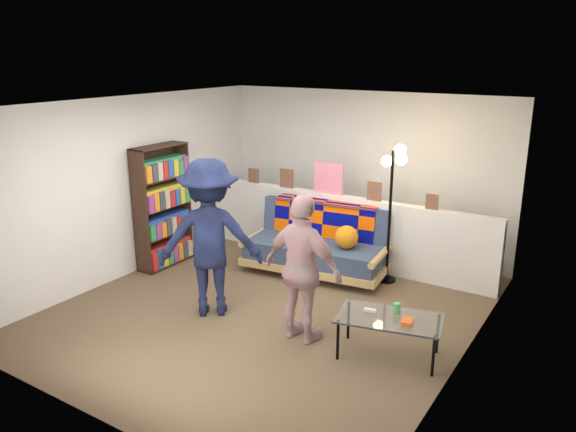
# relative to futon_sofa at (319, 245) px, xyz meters

# --- Properties ---
(ground) EXTENTS (5.00, 5.00, 0.00)m
(ground) POSITION_rel_futon_sofa_xyz_m (0.09, -1.32, -0.39)
(ground) COLOR brown
(ground) RESTS_ON ground
(room_shell) EXTENTS (4.60, 5.05, 2.45)m
(room_shell) POSITION_rel_futon_sofa_xyz_m (0.09, -0.85, 1.28)
(room_shell) COLOR silver
(room_shell) RESTS_ON ground
(half_wall_ledge) EXTENTS (4.45, 0.15, 1.00)m
(half_wall_ledge) POSITION_rel_futon_sofa_xyz_m (0.09, 0.48, 0.11)
(half_wall_ledge) COLOR silver
(half_wall_ledge) RESTS_ON ground
(ledge_decor) EXTENTS (2.97, 0.02, 0.45)m
(ledge_decor) POSITION_rel_futon_sofa_xyz_m (-0.14, 0.46, 0.79)
(ledge_decor) COLOR brown
(ledge_decor) RESTS_ON half_wall_ledge
(futon_sofa) EXTENTS (2.04, 1.14, 0.83)m
(futon_sofa) POSITION_rel_futon_sofa_xyz_m (0.00, 0.00, 0.00)
(futon_sofa) COLOR tan
(futon_sofa) RESTS_ON ground
(bookshelf) EXTENTS (0.29, 0.86, 1.72)m
(bookshelf) POSITION_rel_futon_sofa_xyz_m (-1.99, -0.92, 0.41)
(bookshelf) COLOR black
(bookshelf) RESTS_ON ground
(coffee_table) EXTENTS (1.12, 0.78, 0.53)m
(coffee_table) POSITION_rel_futon_sofa_xyz_m (1.70, -1.58, 0.01)
(coffee_table) COLOR black
(coffee_table) RESTS_ON ground
(floor_lamp) EXTENTS (0.39, 0.34, 1.82)m
(floor_lamp) POSITION_rel_futon_sofa_xyz_m (0.94, 0.24, 0.90)
(floor_lamp) COLOR black
(floor_lamp) RESTS_ON ground
(person_left) EXTENTS (1.35, 1.24, 1.82)m
(person_left) POSITION_rel_futon_sofa_xyz_m (-0.44, -1.74, 0.52)
(person_left) COLOR black
(person_left) RESTS_ON ground
(person_right) EXTENTS (0.96, 0.48, 1.58)m
(person_right) POSITION_rel_futon_sofa_xyz_m (0.79, -1.74, 0.40)
(person_right) COLOR pink
(person_right) RESTS_ON ground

